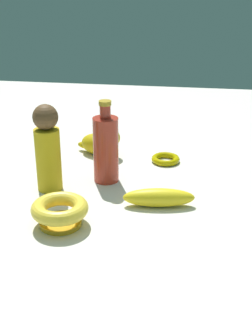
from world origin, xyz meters
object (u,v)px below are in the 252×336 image
at_px(person_figure_adult, 48,148).
at_px(nail_polish_jar, 50,163).
at_px(banana, 159,198).
at_px(bottle_tall, 106,148).
at_px(cat_figurine, 101,142).
at_px(bangle, 166,159).
at_px(bowl, 60,211).

bearing_deg(person_figure_adult, nail_polish_jar, 17.54).
xyz_separation_m(person_figure_adult, banana, (-0.05, -0.26, -0.08)).
relative_size(person_figure_adult, bottle_tall, 1.02).
height_order(cat_figurine, bottle_tall, bottle_tall).
height_order(nail_polish_jar, bangle, nail_polish_jar).
xyz_separation_m(nail_polish_jar, bottle_tall, (-0.03, -0.15, 0.06)).
height_order(bottle_tall, bowl, bottle_tall).
relative_size(nail_polish_jar, bangle, 0.60).
relative_size(person_figure_adult, cat_figurine, 1.57).
distance_m(cat_figurine, bottle_tall, 0.18).
bearing_deg(nail_polish_jar, person_figure_adult, -162.46).
bearing_deg(banana, person_figure_adult, 161.61).
bearing_deg(bangle, bowl, 152.41).
bearing_deg(bottle_tall, bangle, -44.94).
bearing_deg(bowl, bangle, -27.59).
height_order(banana, bottle_tall, bottle_tall).
xyz_separation_m(bangle, cat_figurine, (0.03, 0.18, 0.03)).
relative_size(banana, bangle, 2.07).
height_order(person_figure_adult, banana, person_figure_adult).
bearing_deg(person_figure_adult, cat_figurine, -18.88).
distance_m(nail_polish_jar, bottle_tall, 0.17).
height_order(nail_polish_jar, bottle_tall, bottle_tall).
bearing_deg(cat_figurine, banana, -146.47).
bearing_deg(bowl, bottle_tall, -13.16).
height_order(nail_polish_jar, cat_figurine, cat_figurine).
distance_m(bangle, bottle_tall, 0.21).
bearing_deg(person_figure_adult, bottle_tall, -61.40).
height_order(person_figure_adult, cat_figurine, person_figure_adult).
distance_m(nail_polish_jar, cat_figurine, 0.17).
relative_size(bangle, bottle_tall, 0.38).
bearing_deg(cat_figurine, bowl, 178.78).
bearing_deg(cat_figurine, person_figure_adult, 161.12).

